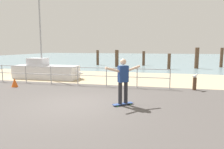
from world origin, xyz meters
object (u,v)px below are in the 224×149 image
at_px(sailboat, 48,71).
at_px(bollard_short, 195,84).
at_px(skateboarder, 123,78).
at_px(seagull, 195,76).
at_px(traffic_cone, 15,83).
at_px(skateboard, 123,104).

height_order(sailboat, bollard_short, sailboat).
xyz_separation_m(skateboarder, seagull, (3.00, 3.48, -0.30)).
bearing_deg(seagull, sailboat, 169.47).
distance_m(sailboat, seagull, 9.26).
height_order(sailboat, traffic_cone, sailboat).
bearing_deg(bollard_short, seagull, 57.44).
relative_size(bollard_short, traffic_cone, 1.29).
height_order(skateboard, traffic_cone, traffic_cone).
bearing_deg(traffic_cone, skateboarder, -18.28).
bearing_deg(traffic_cone, sailboat, 86.56).
distance_m(bollard_short, traffic_cone, 9.38).
bearing_deg(seagull, skateboarder, -130.76).
height_order(bollard_short, traffic_cone, bollard_short).
xyz_separation_m(sailboat, bollard_short, (9.09, -1.71, -0.20)).
height_order(sailboat, seagull, sailboat).
distance_m(skateboard, bollard_short, 4.59).
bearing_deg(traffic_cone, skateboard, -18.28).
bearing_deg(skateboarder, traffic_cone, 161.72).
bearing_deg(sailboat, seagull, -10.53).
relative_size(skateboard, traffic_cone, 1.47).
bearing_deg(skateboard, bollard_short, 49.21).
bearing_deg(skateboard, seagull, 49.24).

